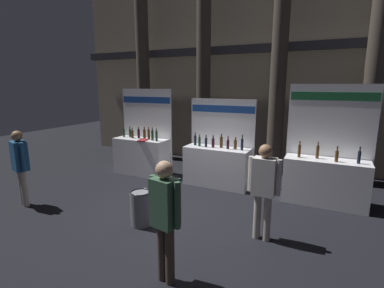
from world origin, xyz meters
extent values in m
plane|color=black|center=(0.00, 0.00, 0.00)|extent=(24.85, 24.85, 0.00)
cube|color=gray|center=(0.00, 4.49, 3.31)|extent=(12.42, 0.25, 6.62)
cube|color=#2D2D33|center=(0.00, 4.19, 3.64)|extent=(12.42, 0.20, 0.24)
cylinder|color=#51473D|center=(-3.44, 3.71, 3.14)|extent=(0.44, 0.44, 6.27)
cylinder|color=#51473D|center=(-1.15, 3.71, 3.14)|extent=(0.44, 0.44, 6.27)
cylinder|color=#51473D|center=(1.15, 3.71, 3.14)|extent=(0.44, 0.44, 6.27)
cylinder|color=#51473D|center=(3.44, 3.71, 3.14)|extent=(0.44, 0.44, 6.27)
cube|color=white|center=(-2.30, 1.88, 0.52)|extent=(1.59, 0.60, 1.05)
cube|color=white|center=(-2.30, 2.22, 1.23)|extent=(1.67, 0.04, 2.46)
cube|color=navy|center=(-2.30, 2.20, 2.14)|extent=(1.63, 0.01, 0.18)
cylinder|color=#19381E|center=(-2.94, 1.92, 1.17)|extent=(0.06, 0.06, 0.24)
cylinder|color=#19381E|center=(-2.94, 1.92, 1.32)|extent=(0.03, 0.03, 0.06)
cylinder|color=red|center=(-2.94, 1.92, 1.36)|extent=(0.03, 0.03, 0.02)
cylinder|color=#19381E|center=(-2.74, 1.96, 1.17)|extent=(0.07, 0.07, 0.24)
cylinder|color=#19381E|center=(-2.74, 1.96, 1.32)|extent=(0.03, 0.03, 0.07)
cylinder|color=black|center=(-2.74, 1.96, 1.36)|extent=(0.03, 0.03, 0.02)
cylinder|color=#472D14|center=(-2.58, 1.88, 1.16)|extent=(0.07, 0.07, 0.22)
cylinder|color=#472D14|center=(-2.58, 1.88, 1.31)|extent=(0.03, 0.03, 0.08)
cylinder|color=gold|center=(-2.58, 1.88, 1.36)|extent=(0.03, 0.03, 0.02)
cylinder|color=black|center=(-2.41, 1.94, 1.18)|extent=(0.07, 0.07, 0.26)
cylinder|color=black|center=(-2.41, 1.94, 1.34)|extent=(0.03, 0.03, 0.07)
cylinder|color=gold|center=(-2.41, 1.94, 1.38)|extent=(0.03, 0.03, 0.02)
cylinder|color=#472D14|center=(-2.21, 1.95, 1.18)|extent=(0.07, 0.07, 0.26)
cylinder|color=#472D14|center=(-2.21, 1.95, 1.34)|extent=(0.03, 0.03, 0.07)
cylinder|color=black|center=(-2.21, 1.95, 1.39)|extent=(0.03, 0.03, 0.02)
cylinder|color=#472D14|center=(-2.04, 1.92, 1.19)|extent=(0.07, 0.07, 0.28)
cylinder|color=#472D14|center=(-2.04, 1.92, 1.36)|extent=(0.03, 0.03, 0.06)
cylinder|color=red|center=(-2.04, 1.92, 1.40)|extent=(0.03, 0.03, 0.02)
cylinder|color=#19381E|center=(-1.86, 1.84, 1.18)|extent=(0.07, 0.07, 0.27)
cylinder|color=#19381E|center=(-1.86, 1.84, 1.36)|extent=(0.03, 0.03, 0.08)
cylinder|color=gold|center=(-1.86, 1.84, 1.41)|extent=(0.03, 0.03, 0.02)
cylinder|color=#19381E|center=(-1.69, 1.79, 1.19)|extent=(0.06, 0.06, 0.27)
cylinder|color=#19381E|center=(-1.69, 1.79, 1.36)|extent=(0.03, 0.03, 0.07)
cylinder|color=gold|center=(-1.69, 1.79, 1.40)|extent=(0.03, 0.03, 0.02)
cube|color=maroon|center=(-2.10, 1.70, 1.06)|extent=(0.33, 0.41, 0.02)
cube|color=white|center=(0.04, 1.92, 0.50)|extent=(1.67, 0.60, 1.00)
cube|color=white|center=(0.04, 2.26, 1.11)|extent=(1.76, 0.04, 2.22)
cube|color=navy|center=(0.04, 2.24, 1.96)|extent=(1.71, 0.01, 0.18)
cylinder|color=black|center=(-0.60, 1.98, 1.13)|extent=(0.07, 0.07, 0.25)
cylinder|color=black|center=(-0.60, 1.98, 1.29)|extent=(0.03, 0.03, 0.07)
cylinder|color=red|center=(-0.60, 1.98, 1.34)|extent=(0.03, 0.03, 0.02)
cylinder|color=#19381E|center=(-0.44, 1.89, 1.12)|extent=(0.06, 0.06, 0.24)
cylinder|color=#19381E|center=(-0.44, 1.89, 1.27)|extent=(0.03, 0.03, 0.07)
cylinder|color=gold|center=(-0.44, 1.89, 1.32)|extent=(0.03, 0.03, 0.02)
cylinder|color=black|center=(-0.25, 1.88, 1.12)|extent=(0.07, 0.07, 0.24)
cylinder|color=black|center=(-0.25, 1.88, 1.27)|extent=(0.03, 0.03, 0.07)
cylinder|color=red|center=(-0.25, 1.88, 1.32)|extent=(0.03, 0.03, 0.02)
cylinder|color=black|center=(-0.06, 1.91, 1.12)|extent=(0.07, 0.07, 0.24)
cylinder|color=black|center=(-0.06, 1.91, 1.27)|extent=(0.03, 0.03, 0.06)
cylinder|color=black|center=(-0.06, 1.91, 1.31)|extent=(0.03, 0.03, 0.02)
cylinder|color=#472D14|center=(0.13, 1.98, 1.14)|extent=(0.08, 0.08, 0.27)
cylinder|color=#472D14|center=(0.13, 1.98, 1.31)|extent=(0.03, 0.03, 0.06)
cylinder|color=black|center=(0.13, 1.98, 1.35)|extent=(0.03, 0.03, 0.02)
cylinder|color=black|center=(0.33, 1.91, 1.12)|extent=(0.07, 0.07, 0.22)
cylinder|color=black|center=(0.33, 1.91, 1.27)|extent=(0.03, 0.03, 0.09)
cylinder|color=red|center=(0.33, 1.91, 1.32)|extent=(0.03, 0.03, 0.02)
cylinder|color=#472D14|center=(0.51, 1.96, 1.12)|extent=(0.08, 0.08, 0.23)
cylinder|color=#472D14|center=(0.51, 1.96, 1.26)|extent=(0.03, 0.03, 0.06)
cylinder|color=red|center=(0.51, 1.96, 1.30)|extent=(0.03, 0.03, 0.02)
cylinder|color=black|center=(0.69, 1.93, 1.14)|extent=(0.06, 0.06, 0.28)
cylinder|color=black|center=(0.69, 1.93, 1.33)|extent=(0.03, 0.03, 0.08)
cylinder|color=black|center=(0.69, 1.93, 1.38)|extent=(0.03, 0.03, 0.02)
cube|color=white|center=(2.59, 1.86, 0.50)|extent=(1.70, 0.60, 1.00)
cube|color=white|center=(2.59, 2.20, 1.30)|extent=(1.79, 0.04, 2.60)
cube|color=#1E6638|center=(2.59, 2.17, 2.33)|extent=(1.74, 0.01, 0.18)
cylinder|color=#472D14|center=(2.02, 1.82, 1.14)|extent=(0.06, 0.06, 0.28)
cylinder|color=#472D14|center=(2.02, 1.82, 1.31)|extent=(0.03, 0.03, 0.07)
cylinder|color=red|center=(2.02, 1.82, 1.36)|extent=(0.03, 0.03, 0.02)
cylinder|color=#472D14|center=(2.39, 1.90, 1.14)|extent=(0.07, 0.07, 0.28)
cylinder|color=#472D14|center=(2.39, 1.90, 1.31)|extent=(0.03, 0.03, 0.07)
cylinder|color=red|center=(2.39, 1.90, 1.36)|extent=(0.03, 0.03, 0.02)
cylinder|color=#472D14|center=(2.77, 1.76, 1.12)|extent=(0.07, 0.07, 0.23)
cylinder|color=#472D14|center=(2.77, 1.76, 1.27)|extent=(0.03, 0.03, 0.08)
cylinder|color=black|center=(2.77, 1.76, 1.32)|extent=(0.03, 0.03, 0.02)
cylinder|color=black|center=(3.17, 1.81, 1.13)|extent=(0.06, 0.06, 0.26)
cylinder|color=black|center=(3.17, 1.81, 1.30)|extent=(0.03, 0.03, 0.08)
cylinder|color=black|center=(3.17, 1.81, 1.35)|extent=(0.03, 0.03, 0.02)
cylinder|color=slate|center=(-0.44, -0.71, 0.32)|extent=(0.39, 0.39, 0.64)
torus|color=black|center=(-0.44, -0.71, 0.65)|extent=(0.39, 0.39, 0.02)
cylinder|color=#ADA393|center=(-3.32, -1.07, 0.40)|extent=(0.12, 0.12, 0.79)
cylinder|color=#ADA393|center=(-3.18, -1.12, 0.40)|extent=(0.12, 0.12, 0.79)
cube|color=navy|center=(-3.25, -1.10, 1.11)|extent=(0.41, 0.35, 0.63)
sphere|color=#8C6647|center=(-3.25, -1.10, 1.54)|extent=(0.22, 0.22, 0.22)
cylinder|color=navy|center=(-3.46, -1.03, 1.12)|extent=(0.08, 0.08, 0.60)
cylinder|color=navy|center=(-3.04, -1.16, 1.12)|extent=(0.08, 0.08, 0.60)
cylinder|color=#47382D|center=(0.74, -1.85, 0.40)|extent=(0.12, 0.12, 0.80)
cylinder|color=#47382D|center=(0.88, -1.88, 0.40)|extent=(0.12, 0.12, 0.80)
cube|color=#33563D|center=(0.81, -1.87, 1.12)|extent=(0.37, 0.31, 0.64)
sphere|color=tan|center=(0.81, -1.87, 1.56)|extent=(0.22, 0.22, 0.22)
cylinder|color=#33563D|center=(0.61, -1.82, 1.14)|extent=(0.08, 0.08, 0.60)
cylinder|color=#33563D|center=(1.01, -1.91, 1.14)|extent=(0.08, 0.08, 0.60)
cylinder|color=#ADA393|center=(1.79, -0.23, 0.40)|extent=(0.12, 0.12, 0.79)
cylinder|color=#ADA393|center=(1.62, -0.22, 0.40)|extent=(0.12, 0.12, 0.79)
cube|color=silver|center=(1.70, -0.22, 1.11)|extent=(0.38, 0.25, 0.63)
sphere|color=#8C6647|center=(1.70, -0.22, 1.54)|extent=(0.22, 0.22, 0.22)
cylinder|color=silver|center=(1.93, -0.23, 1.12)|extent=(0.08, 0.08, 0.60)
cylinder|color=silver|center=(1.47, -0.21, 1.12)|extent=(0.08, 0.08, 0.60)
camera|label=1|loc=(2.62, -4.77, 2.59)|focal=26.91mm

